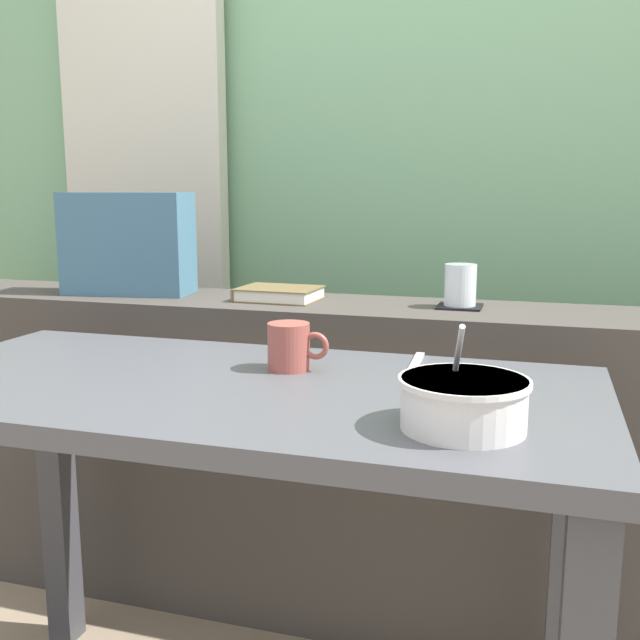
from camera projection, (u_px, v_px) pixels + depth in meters
outdoor_backdrop at (415, 72)px, 2.16m from camera, size 4.80×0.08×2.80m
curtain_left_panel at (143, 129)px, 2.34m from camera, size 0.56×0.06×2.50m
dark_console_ledge at (364, 463)px, 1.78m from camera, size 2.80×0.31×0.79m
breakfast_table at (236, 452)px, 1.24m from camera, size 1.22×0.58×0.74m
coaster_square at (460, 306)px, 1.66m from camera, size 0.10×0.10×0.00m
juice_glass at (460, 286)px, 1.65m from camera, size 0.07×0.07×0.10m
closed_book at (279, 294)px, 1.77m from camera, size 0.20×0.16×0.03m
throw_pillow at (128, 243)px, 1.87m from camera, size 0.34×0.18×0.26m
soup_bowl at (463, 403)px, 0.98m from camera, size 0.18×0.18×0.15m
fork_utensil at (415, 364)px, 1.34m from camera, size 0.02×0.17×0.01m
ceramic_mug at (290, 346)px, 1.30m from camera, size 0.11×0.08×0.08m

